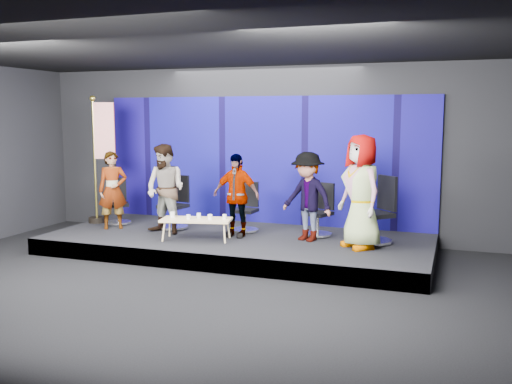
{
  "coord_description": "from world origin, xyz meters",
  "views": [
    {
      "loc": [
        3.79,
        -7.14,
        2.51
      ],
      "look_at": [
        0.4,
        2.4,
        1.15
      ],
      "focal_mm": 40.0,
      "sensor_mm": 36.0,
      "label": 1
    }
  ],
  "objects_px": {
    "chair_d": "(319,218)",
    "mug_e": "(225,217)",
    "panelist_a": "(113,190)",
    "mug_d": "(210,217)",
    "panelist_c": "(236,195)",
    "mug_a": "(173,215)",
    "chair_c": "(246,215)",
    "mug_b": "(188,217)",
    "coffee_table": "(196,220)",
    "chair_a": "(118,209)",
    "panelist_d": "(307,197)",
    "panelist_b": "(166,189)",
    "chair_e": "(377,221)",
    "flag_stand": "(101,156)",
    "panelist_e": "(361,192)",
    "chair_b": "(175,211)",
    "mug_c": "(199,215)"
  },
  "relations": [
    {
      "from": "chair_d",
      "to": "mug_e",
      "type": "relative_size",
      "value": 11.37
    },
    {
      "from": "panelist_a",
      "to": "mug_d",
      "type": "height_order",
      "value": "panelist_a"
    },
    {
      "from": "panelist_c",
      "to": "mug_a",
      "type": "height_order",
      "value": "panelist_c"
    },
    {
      "from": "chair_c",
      "to": "mug_b",
      "type": "distance_m",
      "value": 1.3
    },
    {
      "from": "mug_a",
      "to": "coffee_table",
      "type": "bearing_deg",
      "value": 3.91
    },
    {
      "from": "chair_a",
      "to": "panelist_c",
      "type": "height_order",
      "value": "panelist_c"
    },
    {
      "from": "chair_d",
      "to": "chair_c",
      "type": "bearing_deg",
      "value": -153.92
    },
    {
      "from": "panelist_d",
      "to": "mug_b",
      "type": "bearing_deg",
      "value": -137.7
    },
    {
      "from": "panelist_c",
      "to": "mug_a",
      "type": "distance_m",
      "value": 1.2
    },
    {
      "from": "panelist_b",
      "to": "chair_d",
      "type": "relative_size",
      "value": 1.73
    },
    {
      "from": "chair_e",
      "to": "flag_stand",
      "type": "height_order",
      "value": "flag_stand"
    },
    {
      "from": "chair_a",
      "to": "panelist_a",
      "type": "height_order",
      "value": "panelist_a"
    },
    {
      "from": "chair_c",
      "to": "panelist_e",
      "type": "height_order",
      "value": "panelist_e"
    },
    {
      "from": "mug_a",
      "to": "panelist_a",
      "type": "bearing_deg",
      "value": 164.18
    },
    {
      "from": "panelist_b",
      "to": "panelist_d",
      "type": "height_order",
      "value": "panelist_b"
    },
    {
      "from": "panelist_e",
      "to": "panelist_c",
      "type": "bearing_deg",
      "value": -138.41
    },
    {
      "from": "panelist_e",
      "to": "mug_e",
      "type": "relative_size",
      "value": 22.2
    },
    {
      "from": "panelist_a",
      "to": "chair_e",
      "type": "bearing_deg",
      "value": -32.04
    },
    {
      "from": "coffee_table",
      "to": "mug_a",
      "type": "bearing_deg",
      "value": -176.09
    },
    {
      "from": "panelist_a",
      "to": "mug_b",
      "type": "bearing_deg",
      "value": -51.51
    },
    {
      "from": "coffee_table",
      "to": "mug_d",
      "type": "xyz_separation_m",
      "value": [
        0.28,
        -0.02,
        0.08
      ]
    },
    {
      "from": "panelist_a",
      "to": "panelist_b",
      "type": "relative_size",
      "value": 0.9
    },
    {
      "from": "coffee_table",
      "to": "flag_stand",
      "type": "relative_size",
      "value": 0.51
    },
    {
      "from": "chair_b",
      "to": "chair_c",
      "type": "bearing_deg",
      "value": 19.17
    },
    {
      "from": "mug_a",
      "to": "mug_c",
      "type": "xyz_separation_m",
      "value": [
        0.47,
        0.12,
        -0.01
      ]
    },
    {
      "from": "chair_a",
      "to": "coffee_table",
      "type": "bearing_deg",
      "value": -58.25
    },
    {
      "from": "flag_stand",
      "to": "mug_b",
      "type": "bearing_deg",
      "value": -43.06
    },
    {
      "from": "panelist_d",
      "to": "chair_b",
      "type": "bearing_deg",
      "value": -161.27
    },
    {
      "from": "chair_d",
      "to": "mug_e",
      "type": "height_order",
      "value": "chair_d"
    },
    {
      "from": "panelist_a",
      "to": "panelist_e",
      "type": "xyz_separation_m",
      "value": [
        4.85,
        -0.04,
        0.19
      ]
    },
    {
      "from": "chair_b",
      "to": "mug_d",
      "type": "distance_m",
      "value": 1.4
    },
    {
      "from": "chair_d",
      "to": "panelist_d",
      "type": "xyz_separation_m",
      "value": [
        -0.11,
        -0.49,
        0.47
      ]
    },
    {
      "from": "mug_d",
      "to": "mug_a",
      "type": "bearing_deg",
      "value": -179.05
    },
    {
      "from": "chair_c",
      "to": "mug_d",
      "type": "height_order",
      "value": "chair_c"
    },
    {
      "from": "chair_e",
      "to": "mug_d",
      "type": "relative_size",
      "value": 11.94
    },
    {
      "from": "panelist_d",
      "to": "flag_stand",
      "type": "relative_size",
      "value": 0.6
    },
    {
      "from": "chair_d",
      "to": "mug_e",
      "type": "distance_m",
      "value": 1.78
    },
    {
      "from": "panelist_a",
      "to": "chair_d",
      "type": "relative_size",
      "value": 1.56
    },
    {
      "from": "panelist_e",
      "to": "coffee_table",
      "type": "bearing_deg",
      "value": -127.26
    },
    {
      "from": "mug_a",
      "to": "mug_e",
      "type": "distance_m",
      "value": 0.96
    },
    {
      "from": "panelist_d",
      "to": "coffee_table",
      "type": "height_order",
      "value": "panelist_d"
    },
    {
      "from": "panelist_b",
      "to": "mug_a",
      "type": "distance_m",
      "value": 0.62
    },
    {
      "from": "flag_stand",
      "to": "panelist_a",
      "type": "bearing_deg",
      "value": -61.03
    },
    {
      "from": "mug_e",
      "to": "chair_c",
      "type": "bearing_deg",
      "value": 85.37
    },
    {
      "from": "panelist_b",
      "to": "mug_b",
      "type": "xyz_separation_m",
      "value": [
        0.67,
        -0.4,
        -0.42
      ]
    },
    {
      "from": "panelist_a",
      "to": "mug_c",
      "type": "xyz_separation_m",
      "value": [
        2.0,
        -0.32,
        -0.33
      ]
    },
    {
      "from": "panelist_d",
      "to": "flag_stand",
      "type": "bearing_deg",
      "value": -160.4
    },
    {
      "from": "panelist_a",
      "to": "mug_d",
      "type": "bearing_deg",
      "value": -47.34
    },
    {
      "from": "chair_a",
      "to": "panelist_e",
      "type": "distance_m",
      "value": 5.12
    },
    {
      "from": "panelist_a",
      "to": "flag_stand",
      "type": "xyz_separation_m",
      "value": [
        -0.56,
        0.46,
        0.62
      ]
    }
  ]
}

